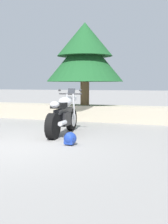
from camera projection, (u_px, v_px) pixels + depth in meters
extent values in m
plane|color=gray|center=(3.00, 145.00, 6.49)|extent=(120.00, 120.00, 0.00)
cube|color=#A89E89|center=(84.00, 113.00, 10.92)|extent=(36.00, 0.80, 0.55)
cylinder|color=black|center=(71.00, 119.00, 8.51)|extent=(0.20, 0.63, 0.62)
cylinder|color=black|center=(53.00, 126.00, 7.12)|extent=(0.24, 0.64, 0.62)
cylinder|color=silver|center=(71.00, 119.00, 8.51)|extent=(0.20, 0.40, 0.38)
cube|color=black|center=(62.00, 119.00, 7.76)|extent=(0.37, 0.51, 0.34)
cube|color=#2D2D30|center=(63.00, 111.00, 7.84)|extent=(0.25, 1.11, 0.12)
ellipsoid|color=#BCBCC1|center=(65.00, 102.00, 7.96)|extent=(0.39, 0.55, 0.26)
cube|color=black|center=(59.00, 105.00, 7.50)|extent=(0.32, 0.58, 0.12)
ellipsoid|color=#BCBCC1|center=(55.00, 105.00, 7.21)|extent=(0.25, 0.30, 0.16)
cylinder|color=#2D2D30|center=(70.00, 94.00, 8.37)|extent=(0.66, 0.10, 0.04)
sphere|color=silver|center=(69.00, 99.00, 8.53)|extent=(0.13, 0.13, 0.13)
sphere|color=silver|center=(74.00, 99.00, 8.49)|extent=(0.13, 0.13, 0.13)
cube|color=#26282D|center=(71.00, 92.00, 8.46)|extent=(0.21, 0.12, 0.18)
cylinder|color=silver|center=(63.00, 123.00, 7.31)|extent=(0.15, 0.39, 0.11)
cylinder|color=silver|center=(68.00, 107.00, 8.46)|extent=(0.06, 0.17, 0.73)
cylinder|color=silver|center=(74.00, 107.00, 8.41)|extent=(0.06, 0.17, 0.73)
sphere|color=#2D2D30|center=(60.00, 90.00, 8.40)|extent=(0.07, 0.07, 0.07)
sphere|color=#2D2D30|center=(80.00, 90.00, 8.24)|extent=(0.07, 0.07, 0.07)
sphere|color=navy|center=(70.00, 139.00, 6.46)|extent=(0.28, 0.28, 0.28)
ellipsoid|color=black|center=(69.00, 139.00, 6.38)|extent=(0.23, 0.06, 0.12)
cube|color=navy|center=(69.00, 142.00, 6.39)|extent=(0.20, 0.08, 0.08)
cylinder|color=brown|center=(85.00, 89.00, 10.91)|extent=(0.31, 0.31, 1.12)
cone|color=#194C23|center=(85.00, 58.00, 10.81)|extent=(2.74, 2.74, 1.64)
cone|color=#194C23|center=(85.00, 39.00, 10.75)|extent=(1.97, 1.97, 1.18)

